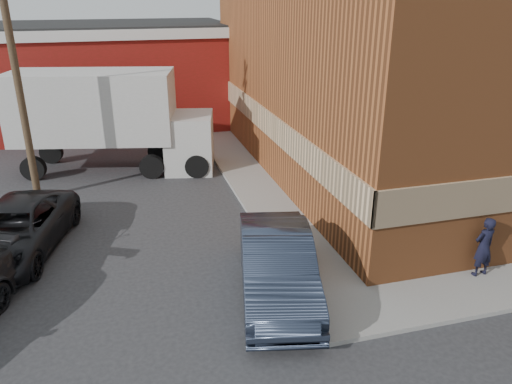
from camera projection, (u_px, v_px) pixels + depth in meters
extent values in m
plane|color=#28282B|center=(313.00, 300.00, 12.56)|extent=(90.00, 90.00, 0.00)
cube|color=brown|center=(427.00, 60.00, 21.02)|extent=(14.00, 18.00, 9.00)
cube|color=#DAB386|center=(267.00, 122.00, 20.10)|extent=(0.08, 18.16, 1.00)
cube|color=gray|center=(247.00, 176.00, 20.73)|extent=(1.80, 18.00, 0.12)
cube|color=maroon|center=(84.00, 81.00, 28.00)|extent=(16.00, 8.00, 5.00)
cube|color=silver|center=(77.00, 30.00, 26.97)|extent=(16.30, 8.30, 0.50)
cube|color=black|center=(76.00, 24.00, 26.86)|extent=(16.00, 8.00, 0.10)
cylinder|color=#503D28|center=(17.00, 76.00, 17.06)|extent=(0.26, 0.26, 9.00)
imported|color=black|center=(484.00, 247.00, 13.14)|extent=(0.65, 0.47, 1.68)
imported|color=#273042|center=(277.00, 265.00, 12.50)|extent=(2.80, 5.32, 1.67)
imported|color=black|center=(14.00, 230.00, 14.54)|extent=(3.66, 5.72, 1.47)
cube|color=beige|center=(93.00, 106.00, 20.60)|extent=(6.97, 4.02, 2.84)
cube|color=#1D6C3D|center=(86.00, 125.00, 19.54)|extent=(6.18, 1.44, 0.87)
cube|color=beige|center=(198.00, 142.00, 21.37)|extent=(2.45, 2.78, 2.40)
cylinder|color=black|center=(33.00, 168.00, 20.34)|extent=(1.03, 0.54, 0.98)
cylinder|color=black|center=(51.00, 152.00, 22.37)|extent=(1.03, 0.54, 0.98)
cylinder|color=black|center=(152.00, 167.00, 20.55)|extent=(1.03, 0.54, 0.98)
cylinder|color=black|center=(159.00, 151.00, 22.57)|extent=(1.03, 0.54, 0.98)
cylinder|color=black|center=(197.00, 166.00, 20.62)|extent=(1.03, 0.54, 0.98)
cylinder|color=black|center=(200.00, 150.00, 22.65)|extent=(1.03, 0.54, 0.98)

